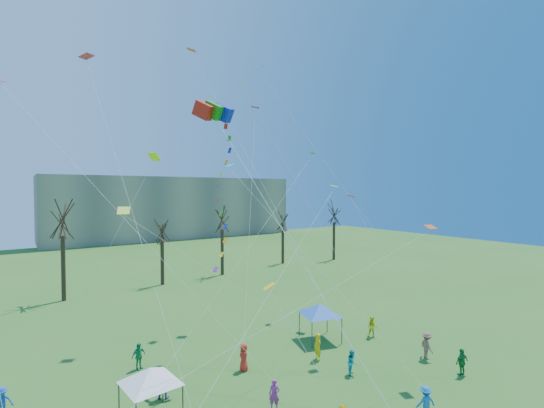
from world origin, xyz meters
TOP-DOWN VIEW (x-y plane):
  - distant_building at (22.00, 82.00)m, footprint 60.00×14.00m
  - bare_tree_row at (0.76, 35.42)m, footprint 69.05×8.95m
  - big_box_kite at (-3.06, 5.34)m, footprint 2.69×5.98m
  - canopy_tent_white at (-6.18, 7.88)m, footprint 3.62×3.62m
  - canopy_tent_blue at (7.88, 10.85)m, footprint 3.66×3.66m
  - festival_crowd at (-1.00, 5.86)m, footprint 25.58×14.63m
  - small_kites_aloft at (1.56, 12.38)m, footprint 26.73×18.82m

SIDE VIEW (x-z plane):
  - festival_crowd at x=-1.00m, z-range -0.06..1.78m
  - canopy_tent_white at x=-6.18m, z-range 0.95..3.68m
  - canopy_tent_blue at x=7.88m, z-range 0.99..3.85m
  - bare_tree_row at x=0.76m, z-range 1.60..12.42m
  - distant_building at x=22.00m, z-range 0.00..15.00m
  - big_box_kite at x=-3.06m, z-range 2.89..19.83m
  - small_kites_aloft at x=1.56m, z-range -2.92..30.61m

